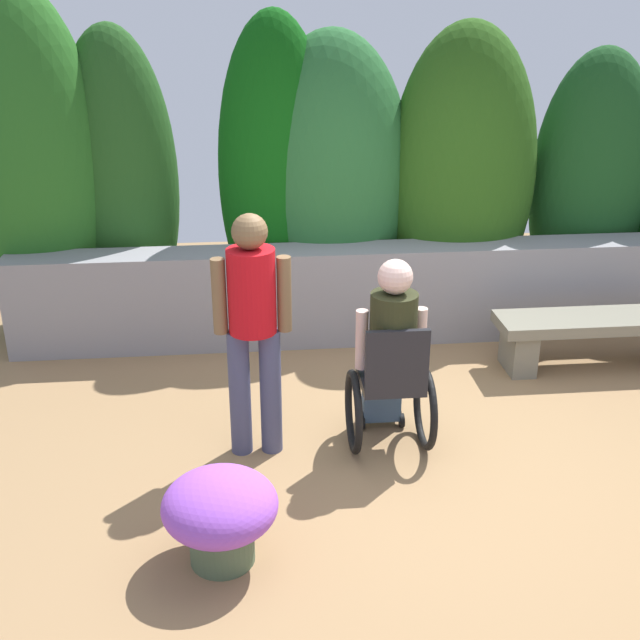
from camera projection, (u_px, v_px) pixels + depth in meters
ground_plane at (413, 464)px, 5.10m from camera, size 10.12×10.12×0.00m
stone_retaining_wall at (367, 293)px, 6.80m from camera, size 6.04×0.40×0.84m
hedge_backdrop at (341, 177)px, 6.94m from camera, size 7.23×1.06×3.01m
stone_bench at (599, 332)px, 6.32m from camera, size 1.67×0.45×0.44m
person_in_wheelchair at (390, 361)px, 5.09m from camera, size 0.53×0.66×1.33m
person_standing_companion at (253, 321)px, 4.90m from camera, size 0.49×0.30×1.62m
flower_pot_terracotta_by_wall at (220, 512)px, 4.12m from camera, size 0.62×0.62×0.52m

